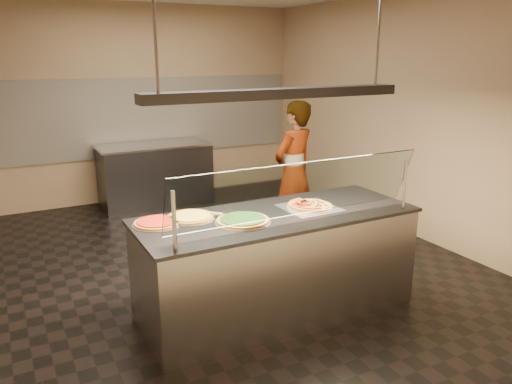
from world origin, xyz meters
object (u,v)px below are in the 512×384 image
pizza_spinach (243,220)px  half_pizza_pepperoni (301,206)px  heat_lamp_housing (279,94)px  pizza_tomato (157,223)px  prep_table (156,174)px  half_pizza_sausage (318,204)px  pizza_spatula (221,213)px  worker (294,171)px  sneeze_guard (300,190)px  serving_counter (277,263)px  pizza_cheese (190,217)px  perforated_tray (310,207)px

pizza_spinach → half_pizza_pepperoni: bearing=6.3°
pizza_spinach → heat_lamp_housing: (0.36, 0.06, 1.00)m
pizza_tomato → heat_lamp_housing: (1.00, -0.21, 1.01)m
pizza_tomato → heat_lamp_housing: 1.44m
prep_table → heat_lamp_housing: heat_lamp_housing is taller
half_pizza_sausage → pizza_spinach: size_ratio=0.83×
pizza_spatula → prep_table: bearing=82.3°
worker → heat_lamp_housing: heat_lamp_housing is taller
sneeze_guard → half_pizza_sausage: bearing=39.1°
serving_counter → pizza_tomato: bearing=168.0°
worker → pizza_spinach: bearing=26.9°
sneeze_guard → prep_table: (0.03, 4.12, -0.76)m
pizza_cheese → prep_table: 3.65m
pizza_cheese → heat_lamp_housing: bearing=-18.3°
pizza_spinach → heat_lamp_housing: 1.07m
perforated_tray → pizza_tomato: size_ratio=1.20×
serving_counter → pizza_spinach: size_ratio=5.29×
pizza_spinach → pizza_cheese: pizza_spinach is taller
serving_counter → sneeze_guard: sneeze_guard is taller
pizza_tomato → prep_table: (1.04, 3.57, -0.48)m
sneeze_guard → half_pizza_pepperoni: bearing=55.0°
prep_table → sneeze_guard: bearing=-90.4°
perforated_tray → pizza_cheese: (-1.05, 0.23, 0.01)m
serving_counter → pizza_spatula: (-0.45, 0.17, 0.49)m
pizza_spatula → heat_lamp_housing: (0.45, -0.17, 0.99)m
pizza_spatula → serving_counter: bearing=-20.5°
serving_counter → worker: size_ratio=1.42×
serving_counter → sneeze_guard: size_ratio=1.11×
serving_counter → heat_lamp_housing: size_ratio=1.06×
half_pizza_sausage → heat_lamp_housing: bearing=-179.3°
perforated_tray → pizza_spatula: bearing=168.4°
prep_table → worker: 2.53m
perforated_tray → pizza_cheese: bearing=167.7°
pizza_tomato → worker: (2.12, 1.31, -0.08)m
sneeze_guard → half_pizza_sausage: size_ratio=5.72×
half_pizza_sausage → prep_table: half_pizza_sausage is taller
perforated_tray → pizza_tomato: pizza_tomato is taller
serving_counter → prep_table: (0.03, 3.78, 0.00)m
half_pizza_pepperoni → half_pizza_sausage: half_pizza_pepperoni is taller
half_pizza_pepperoni → half_pizza_sausage: 0.18m
half_pizza_pepperoni → worker: size_ratio=0.22×
pizza_spinach → worker: 2.17m
serving_counter → pizza_cheese: (-0.71, 0.23, 0.48)m
half_pizza_pepperoni → heat_lamp_housing: size_ratio=0.17×
pizza_tomato → worker: 2.49m
sneeze_guard → perforated_tray: bearing=46.0°
serving_counter → pizza_spinach: 0.60m
pizza_tomato → worker: worker is taller
half_pizza_pepperoni → serving_counter: bearing=-178.4°
pizza_spatula → worker: size_ratio=0.16×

